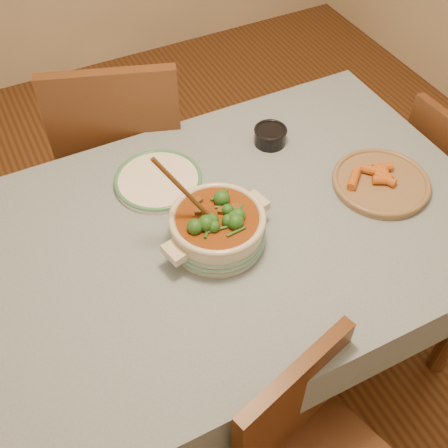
% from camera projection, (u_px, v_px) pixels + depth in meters
% --- Properties ---
extents(floor, '(4.50, 4.50, 0.00)m').
position_uv_depth(floor, '(224.00, 352.00, 2.27)').
color(floor, '#4D2616').
rests_on(floor, ground).
extents(dining_table, '(1.68, 1.08, 0.76)m').
position_uv_depth(dining_table, '(224.00, 248.00, 1.78)').
color(dining_table, brown).
rests_on(dining_table, floor).
extents(stew_casserole, '(0.36, 0.33, 0.33)m').
position_uv_depth(stew_casserole, '(217.00, 226.00, 1.62)').
color(stew_casserole, beige).
rests_on(stew_casserole, dining_table).
extents(white_plate, '(0.29, 0.29, 0.03)m').
position_uv_depth(white_plate, '(158.00, 180.00, 1.83)').
color(white_plate, white).
rests_on(white_plate, dining_table).
extents(condiment_bowl, '(0.15, 0.15, 0.06)m').
position_uv_depth(condiment_bowl, '(270.00, 135.00, 1.95)').
color(condiment_bowl, black).
rests_on(condiment_bowl, dining_table).
extents(fried_plate, '(0.36, 0.36, 0.05)m').
position_uv_depth(fried_plate, '(381.00, 181.00, 1.82)').
color(fried_plate, '#8E6F4E').
rests_on(fried_plate, dining_table).
extents(chair_far, '(0.60, 0.60, 1.00)m').
position_uv_depth(chair_far, '(122.00, 149.00, 2.24)').
color(chair_far, '#582E1A').
rests_on(chair_far, floor).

